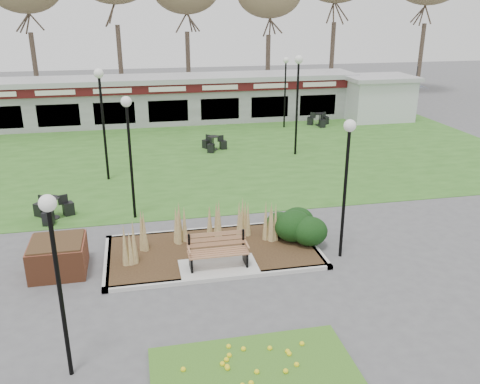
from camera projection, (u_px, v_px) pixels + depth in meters
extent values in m
plane|color=#515154|center=(219.00, 273.00, 14.29)|extent=(100.00, 100.00, 0.00)
cube|color=#2F601E|center=(179.00, 156.00, 25.30)|extent=(34.00, 16.00, 0.02)
cube|color=#3A6A1E|center=(258.00, 383.00, 10.05)|extent=(4.20, 3.00, 0.08)
cube|color=#331F14|center=(213.00, 252.00, 15.37)|extent=(6.22, 3.22, 0.12)
cube|color=#B7B7B2|center=(222.00, 278.00, 13.89)|extent=(6.40, 0.18, 0.12)
cube|color=#B7B7B2|center=(205.00, 230.00, 16.85)|extent=(6.40, 0.18, 0.12)
cube|color=#B7B7B2|center=(107.00, 262.00, 14.77)|extent=(0.18, 3.40, 0.12)
cube|color=#B7B7B2|center=(310.00, 242.00, 15.97)|extent=(0.18, 3.40, 0.12)
cube|color=#B7B7B2|center=(219.00, 268.00, 14.41)|extent=(2.20, 1.20, 0.13)
cone|color=#9E7E4F|center=(147.00, 233.00, 15.15)|extent=(0.36, 0.36, 1.15)
cone|color=#9E7E4F|center=(180.00, 224.00, 15.71)|extent=(0.36, 0.36, 1.15)
cone|color=#9E7E4F|center=(214.00, 219.00, 16.11)|extent=(0.36, 0.36, 1.15)
cone|color=#9E7E4F|center=(243.00, 219.00, 16.10)|extent=(0.36, 0.36, 1.15)
cone|color=#9E7E4F|center=(270.00, 222.00, 15.88)|extent=(0.36, 0.36, 1.15)
cone|color=#9E7E4F|center=(131.00, 246.00, 14.32)|extent=(0.36, 0.36, 1.15)
ellipsoid|color=black|center=(294.00, 226.00, 15.87)|extent=(1.21, 1.10, 0.99)
ellipsoid|color=black|center=(310.00, 231.00, 15.60)|extent=(1.10, 1.00, 0.90)
ellipsoid|color=black|center=(298.00, 221.00, 16.41)|extent=(1.06, 0.96, 0.86)
ellipsoid|color=black|center=(280.00, 224.00, 16.31)|extent=(0.92, 0.84, 0.76)
cube|color=#9C6B46|center=(218.00, 252.00, 14.23)|extent=(1.70, 0.57, 0.04)
cube|color=#9C6B46|center=(216.00, 239.00, 14.42)|extent=(1.70, 0.13, 0.44)
cube|color=black|center=(191.00, 262.00, 14.16)|extent=(0.06, 0.55, 0.42)
cube|color=black|center=(245.00, 257.00, 14.46)|extent=(0.06, 0.55, 0.42)
cube|color=black|center=(189.00, 242.00, 14.27)|extent=(0.06, 0.06, 0.50)
cube|color=black|center=(243.00, 237.00, 14.57)|extent=(0.06, 0.06, 0.50)
cube|color=#9C6B46|center=(189.00, 250.00, 14.00)|extent=(0.05, 0.50, 0.04)
cube|color=#9C6B46|center=(247.00, 244.00, 14.31)|extent=(0.05, 0.50, 0.04)
cube|color=brown|center=(58.00, 257.00, 14.21)|extent=(1.50, 1.50, 0.90)
cube|color=#331F14|center=(56.00, 242.00, 14.04)|extent=(1.40, 1.40, 0.06)
cube|color=gray|center=(166.00, 102.00, 32.20)|extent=(24.00, 3.00, 2.60)
cube|color=#430E10|center=(167.00, 89.00, 30.41)|extent=(24.00, 0.18, 0.55)
cube|color=#B9B8BD|center=(165.00, 79.00, 31.70)|extent=(24.60, 3.40, 0.30)
cube|color=silver|center=(167.00, 89.00, 30.31)|extent=(22.00, 0.02, 0.28)
cube|color=black|center=(168.00, 111.00, 30.97)|extent=(22.00, 0.10, 1.30)
cube|color=silver|center=(377.00, 100.00, 32.96)|extent=(4.00, 3.00, 2.60)
cube|color=#B9B8BD|center=(379.00, 78.00, 32.48)|extent=(4.40, 3.40, 0.25)
cylinder|color=#47382B|center=(35.00, 70.00, 37.37)|extent=(0.36, 0.36, 5.17)
cylinder|color=#47382B|center=(118.00, 68.00, 38.52)|extent=(0.36, 0.36, 5.17)
cylinder|color=#47382B|center=(197.00, 66.00, 39.68)|extent=(0.36, 0.36, 5.17)
cylinder|color=#47382B|center=(271.00, 64.00, 40.83)|extent=(0.36, 0.36, 5.17)
cylinder|color=#47382B|center=(341.00, 63.00, 41.98)|extent=(0.36, 0.36, 5.17)
cylinder|color=#47382B|center=(407.00, 61.00, 43.14)|extent=(0.36, 0.36, 5.17)
cylinder|color=black|center=(61.00, 297.00, 9.75)|extent=(0.09, 0.09, 3.61)
sphere|color=white|center=(48.00, 203.00, 9.07)|extent=(0.32, 0.32, 0.32)
cylinder|color=black|center=(344.00, 196.00, 14.57)|extent=(0.10, 0.10, 3.83)
sphere|color=white|center=(350.00, 126.00, 13.86)|extent=(0.34, 0.34, 0.34)
cylinder|color=black|center=(131.00, 164.00, 17.29)|extent=(0.10, 0.10, 3.96)
sphere|color=white|center=(126.00, 102.00, 16.55)|extent=(0.36, 0.36, 0.36)
cylinder|color=black|center=(297.00, 110.00, 24.79)|extent=(0.11, 0.11, 4.48)
sphere|color=white|center=(299.00, 59.00, 23.95)|extent=(0.40, 0.40, 0.40)
cylinder|color=black|center=(285.00, 96.00, 30.52)|extent=(0.10, 0.10, 3.87)
sphere|color=white|center=(286.00, 60.00, 29.80)|extent=(0.35, 0.35, 0.35)
cylinder|color=black|center=(104.00, 130.00, 21.15)|extent=(0.11, 0.11, 4.33)
sphere|color=white|center=(99.00, 73.00, 20.34)|extent=(0.39, 0.39, 0.39)
cylinder|color=black|center=(53.00, 218.00, 17.89)|extent=(0.45, 0.45, 0.03)
cylinder|color=black|center=(52.00, 208.00, 17.76)|extent=(0.05, 0.05, 0.73)
cylinder|color=black|center=(51.00, 198.00, 17.63)|extent=(0.61, 0.61, 0.03)
cube|color=black|center=(68.00, 208.00, 18.11)|extent=(0.45, 0.45, 0.47)
cube|color=black|center=(41.00, 209.00, 18.04)|extent=(0.48, 0.48, 0.47)
cube|color=black|center=(48.00, 218.00, 17.29)|extent=(0.39, 0.39, 0.47)
cylinder|color=black|center=(214.00, 149.00, 26.32)|extent=(0.42, 0.42, 0.03)
cylinder|color=black|center=(213.00, 143.00, 26.20)|extent=(0.05, 0.05, 0.69)
cylinder|color=black|center=(213.00, 136.00, 26.08)|extent=(0.57, 0.57, 0.02)
cube|color=black|center=(223.00, 145.00, 26.41)|extent=(0.36, 0.36, 0.44)
cube|color=black|center=(206.00, 144.00, 26.57)|extent=(0.45, 0.45, 0.44)
cube|color=black|center=(211.00, 148.00, 25.76)|extent=(0.43, 0.43, 0.44)
cylinder|color=black|center=(319.00, 125.00, 31.65)|extent=(0.45, 0.45, 0.03)
cylinder|color=black|center=(319.00, 119.00, 31.53)|extent=(0.05, 0.05, 0.73)
cylinder|color=black|center=(320.00, 113.00, 31.40)|extent=(0.61, 0.61, 0.03)
cube|color=black|center=(325.00, 120.00, 31.92)|extent=(0.47, 0.47, 0.47)
cube|color=black|center=(310.00, 121.00, 31.75)|extent=(0.48, 0.48, 0.47)
cube|color=black|center=(322.00, 124.00, 31.06)|extent=(0.36, 0.36, 0.47)
cylinder|color=black|center=(413.00, 102.00, 33.36)|extent=(0.06, 0.06, 2.20)
imported|color=blue|center=(414.00, 96.00, 33.24)|extent=(2.32, 2.34, 1.66)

